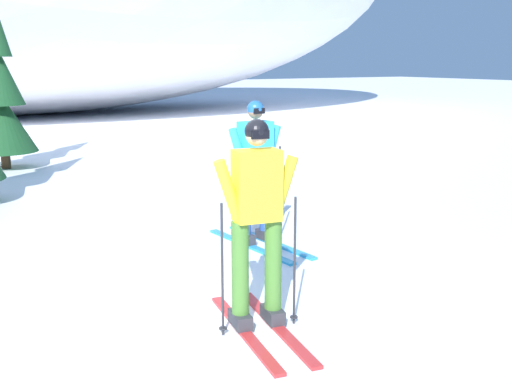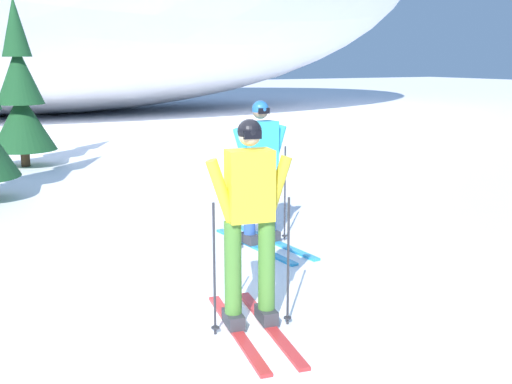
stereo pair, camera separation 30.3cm
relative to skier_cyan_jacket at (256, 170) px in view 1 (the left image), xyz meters
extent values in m
plane|color=white|center=(-1.87, -1.32, -0.96)|extent=(120.00, 120.00, 0.00)
cube|color=#2893CC|center=(0.17, -0.08, -0.94)|extent=(0.26, 1.76, 0.03)
cube|color=#2893CC|center=(-0.15, -0.11, -0.94)|extent=(0.26, 1.76, 0.03)
cube|color=#38383D|center=(0.16, 0.02, -0.87)|extent=(0.17, 0.29, 0.12)
cube|color=#38383D|center=(-0.16, -0.01, -0.87)|extent=(0.17, 0.29, 0.12)
cylinder|color=#2D519E|center=(0.16, 0.02, -0.40)|extent=(0.15, 0.15, 0.82)
cylinder|color=#2D519E|center=(-0.16, -0.01, -0.40)|extent=(0.15, 0.15, 0.82)
cube|color=#33B7D6|center=(0.00, 0.01, 0.31)|extent=(0.43, 0.28, 0.60)
cylinder|color=#33B7D6|center=(0.25, 0.03, 0.26)|extent=(0.28, 0.12, 0.58)
cylinder|color=#33B7D6|center=(-0.25, -0.02, 0.26)|extent=(0.28, 0.12, 0.58)
sphere|color=#A37556|center=(0.00, 0.01, 0.74)|extent=(0.19, 0.19, 0.19)
sphere|color=#2366B2|center=(0.00, 0.01, 0.77)|extent=(0.21, 0.21, 0.21)
cube|color=black|center=(0.01, -0.07, 0.75)|extent=(0.15, 0.05, 0.07)
cylinder|color=#2D2D33|center=(0.35, -0.02, -0.34)|extent=(0.02, 0.02, 1.24)
cylinder|color=#2D2D33|center=(0.35, -0.02, -0.90)|extent=(0.07, 0.07, 0.01)
cylinder|color=#2D2D33|center=(-0.34, -0.08, -0.34)|extent=(0.02, 0.02, 1.24)
cylinder|color=#2D2D33|center=(-0.34, -0.08, -0.90)|extent=(0.07, 0.07, 0.01)
cube|color=red|center=(-1.14, -2.30, -0.94)|extent=(0.37, 1.61, 0.03)
cube|color=red|center=(-1.44, -2.25, -0.94)|extent=(0.37, 1.61, 0.03)
cube|color=#38383D|center=(-1.12, -2.20, -0.87)|extent=(0.19, 0.30, 0.12)
cube|color=#38383D|center=(-1.42, -2.15, -0.87)|extent=(0.19, 0.30, 0.12)
cylinder|color=#4C8433|center=(-1.12, -2.20, -0.40)|extent=(0.15, 0.15, 0.82)
cylinder|color=#4C8433|center=(-1.42, -2.15, -0.40)|extent=(0.15, 0.15, 0.82)
cube|color=yellow|center=(-1.27, -2.18, 0.32)|extent=(0.42, 0.30, 0.61)
cylinder|color=yellow|center=(-1.03, -2.22, 0.28)|extent=(0.29, 0.15, 0.58)
cylinder|color=yellow|center=(-1.51, -2.14, 0.28)|extent=(0.29, 0.15, 0.58)
sphere|color=beige|center=(-1.27, -2.18, 0.75)|extent=(0.19, 0.19, 0.19)
sphere|color=black|center=(-1.27, -2.18, 0.78)|extent=(0.21, 0.21, 0.21)
cube|color=black|center=(-1.28, -2.26, 0.76)|extent=(0.15, 0.06, 0.07)
cylinder|color=#2D2D33|center=(-0.95, -2.29, -0.38)|extent=(0.02, 0.02, 1.17)
cylinder|color=#2D2D33|center=(-0.95, -2.29, -0.90)|extent=(0.07, 0.07, 0.01)
cylinder|color=#2D2D33|center=(-1.61, -2.18, -0.38)|extent=(0.02, 0.02, 1.17)
cylinder|color=#2D2D33|center=(-1.61, -2.18, -0.90)|extent=(0.07, 0.07, 0.01)
cylinder|color=#47301E|center=(-1.87, 7.57, -0.71)|extent=(0.20, 0.20, 0.49)
cone|color=#194723|center=(-1.87, 7.57, 0.04)|extent=(1.41, 1.41, 1.26)
camera|label=1|loc=(-3.85, -6.55, 1.36)|focal=43.04mm
camera|label=2|loc=(-3.59, -6.70, 1.36)|focal=43.04mm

